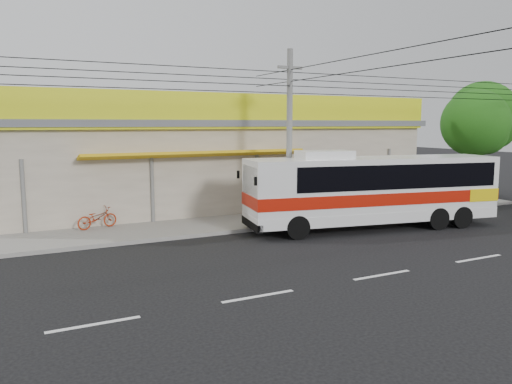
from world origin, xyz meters
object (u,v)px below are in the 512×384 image
utility_pole (290,81)px  motorbike_red (97,218)px  tree_far (485,119)px  tree_near (477,125)px  coach_bus (377,187)px

utility_pole → motorbike_red: bearing=158.2°
utility_pole → tree_far: bearing=11.5°
tree_near → tree_far: bearing=27.1°
motorbike_red → tree_near: 21.27m
utility_pole → tree_far: 15.63m
coach_bus → tree_far: size_ratio=1.59×
motorbike_red → tree_far: size_ratio=0.24×
utility_pole → tree_near: bearing=9.7°
coach_bus → tree_near: (10.42, 3.86, 2.49)m
motorbike_red → tree_near: bearing=-106.9°
coach_bus → motorbike_red: size_ratio=6.62×
tree_near → tree_far: (1.53, 0.78, 0.38)m
motorbike_red → tree_far: (22.47, 0.23, 4.04)m
coach_bus → tree_far: bearing=31.2°
coach_bus → utility_pole: (-3.31, 1.52, 4.25)m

